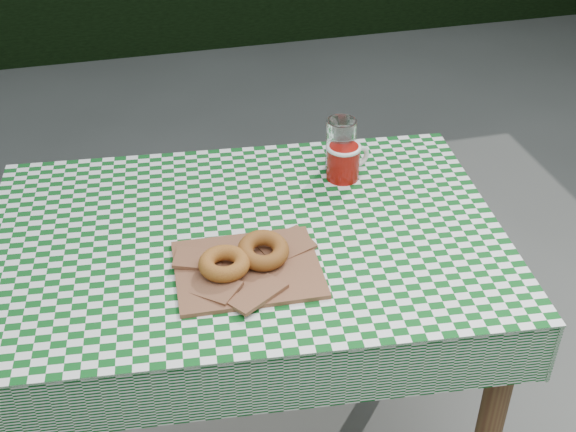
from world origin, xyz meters
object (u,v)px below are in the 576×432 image
at_px(paper_bag, 248,268).
at_px(coffee_mug, 343,162).
at_px(drinking_glass, 341,145).
at_px(table, 250,354).

height_order(paper_bag, coffee_mug, coffee_mug).
bearing_deg(drinking_glass, coffee_mug, -98.87).
relative_size(paper_bag, coffee_mug, 1.86).
bearing_deg(table, drinking_glass, 42.65).
relative_size(coffee_mug, drinking_glass, 1.19).
height_order(table, coffee_mug, coffee_mug).
bearing_deg(coffee_mug, table, -167.02).
bearing_deg(coffee_mug, drinking_glass, 62.53).
bearing_deg(paper_bag, drinking_glass, 48.30).
bearing_deg(coffee_mug, paper_bag, -153.54).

